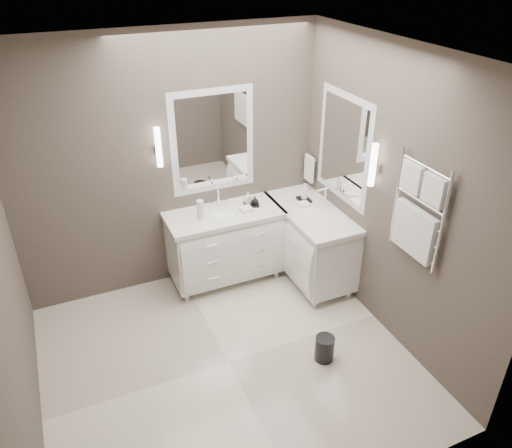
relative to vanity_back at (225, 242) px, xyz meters
name	(u,v)px	position (x,y,z in m)	size (l,w,h in m)	color
floor	(228,362)	(-0.45, -1.23, -0.49)	(3.20, 3.00, 0.01)	silver
ceiling	(216,57)	(-0.45, -1.23, 2.22)	(3.20, 3.00, 0.01)	white
wall_back	(171,166)	(-0.45, 0.28, 0.86)	(3.20, 0.01, 2.70)	#4E443E
wall_front	(321,369)	(-0.45, -2.73, 0.86)	(3.20, 0.01, 2.70)	#4E443E
wall_right	(392,198)	(1.15, -1.23, 0.86)	(0.01, 3.00, 2.70)	#4E443E
vanity_back	(225,242)	(0.00, 0.00, 0.00)	(1.24, 0.59, 0.97)	white
vanity_right	(310,239)	(0.88, -0.33, 0.00)	(0.59, 1.24, 0.97)	white
mirror_back	(213,142)	(0.00, 0.26, 1.06)	(0.90, 0.02, 1.10)	white
mirror_right	(343,148)	(1.14, -0.43, 1.06)	(0.02, 0.90, 1.10)	white
sconce_back	(158,148)	(-0.58, 0.20, 1.11)	(0.06, 0.06, 0.40)	white
sconce_right	(373,166)	(1.08, -1.01, 1.11)	(0.06, 0.06, 0.40)	white
towel_bar_corner	(309,168)	(1.09, 0.13, 0.63)	(0.03, 0.22, 0.30)	white
towel_ladder	(417,215)	(1.10, -1.63, 0.91)	(0.06, 0.58, 0.90)	white
waste_bin	(324,348)	(0.37, -1.54, -0.36)	(0.18, 0.18, 0.25)	black
amenity_tray_back	(251,204)	(0.33, 0.03, 0.38)	(0.17, 0.12, 0.02)	black
amenity_tray_right	(304,200)	(0.90, -0.10, 0.38)	(0.12, 0.16, 0.02)	black
water_bottle	(200,210)	(-0.26, -0.03, 0.47)	(0.07, 0.07, 0.21)	silver
soap_bottle_a	(248,198)	(0.30, 0.05, 0.45)	(0.06, 0.06, 0.13)	white
soap_bottle_b	(255,200)	(0.36, 0.00, 0.44)	(0.07, 0.07, 0.09)	black
soap_bottle_c	(304,191)	(0.90, -0.10, 0.48)	(0.07, 0.07, 0.18)	white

